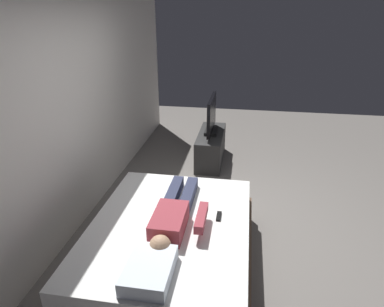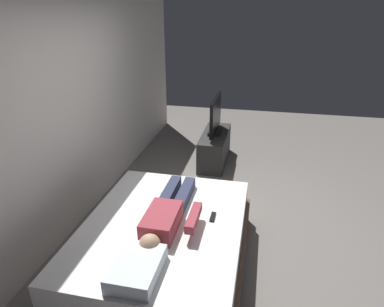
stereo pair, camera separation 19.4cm
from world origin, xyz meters
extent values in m
plane|color=slate|center=(0.00, 0.00, 0.00)|extent=(10.00, 10.00, 0.00)
cube|color=silver|center=(0.40, 1.84, 1.40)|extent=(6.40, 0.10, 2.80)
cube|color=brown|center=(-0.73, 0.56, 0.15)|extent=(1.98, 1.54, 0.30)
cube|color=white|center=(-0.73, 0.56, 0.42)|extent=(1.90, 1.46, 0.24)
cube|color=white|center=(-1.40, 0.56, 0.60)|extent=(0.48, 0.34, 0.12)
cube|color=#993842|center=(-0.83, 0.54, 0.63)|extent=(0.48, 0.28, 0.18)
sphere|color=tan|center=(-1.16, 0.54, 0.63)|extent=(0.18, 0.18, 0.18)
cube|color=#2D334C|center=(-0.29, 0.46, 0.60)|extent=(0.60, 0.11, 0.11)
cube|color=#2D334C|center=(-0.29, 0.62, 0.60)|extent=(0.60, 0.11, 0.11)
cube|color=#993842|center=(-0.77, 0.26, 0.67)|extent=(0.40, 0.08, 0.08)
cube|color=black|center=(-0.55, 0.12, 0.55)|extent=(0.15, 0.04, 0.02)
cube|color=#2D2D2D|center=(1.85, 0.46, 0.25)|extent=(1.10, 0.40, 0.50)
cube|color=black|center=(1.85, 0.46, 0.53)|extent=(0.32, 0.20, 0.05)
cube|color=black|center=(1.85, 0.46, 0.82)|extent=(0.88, 0.05, 0.54)
camera|label=1|loc=(-3.25, -0.06, 2.39)|focal=31.35mm
camera|label=2|loc=(-3.21, -0.25, 2.39)|focal=31.35mm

